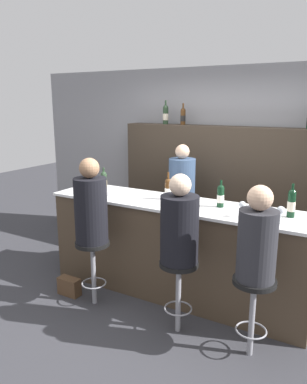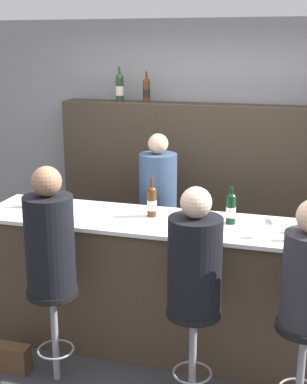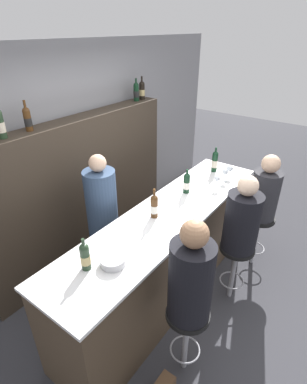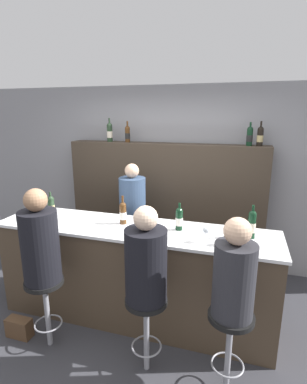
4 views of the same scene
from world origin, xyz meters
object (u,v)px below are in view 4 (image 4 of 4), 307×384
Objects in this scene: guest_seated_right at (234,275)px; bartender at (133,230)px; wine_bottle_backbar_0 at (110,132)px; wine_bottle_backbar_2 at (250,136)px; wine_glass_0 at (206,231)px; wine_bottle_counter_3 at (252,224)px; wine_bottle_counter_0 at (51,206)px; bar_stool_right at (230,332)px; metal_bowl at (56,218)px; bar_stool_middle at (146,315)px; guest_seated_middle at (146,261)px; wine_bottle_backbar_1 at (127,134)px; wine_glass_1 at (230,233)px; handbag at (19,328)px; wine_glass_2 at (246,235)px; bar_stool_left at (45,295)px; wine_bottle_backbar_3 at (260,136)px; wine_bottle_counter_2 at (179,219)px; wine_bottle_counter_1 at (123,213)px; guest_seated_left at (40,242)px.

guest_seated_right is 1.88m from bartender.
wine_bottle_backbar_0 reaches higher than wine_bottle_backbar_2.
wine_glass_0 is 0.19× the size of guest_seated_right.
wine_bottle_counter_3 is at bearing -86.77° from wine_bottle_backbar_2.
bartender reaches higher than wine_bottle_counter_0.
guest_seated_right is at bearing -90.00° from bar_stool_right.
bar_stool_middle is at bearing -25.14° from metal_bowl.
metal_bowl is 0.25× the size of guest_seated_middle.
wine_bottle_backbar_1 is 1.61m from metal_bowl.
guest_seated_middle is at bearing -58.45° from wine_bottle_backbar_0.
wine_bottle_counter_0 is 2.02m from wine_glass_1.
handbag is (-2.11, -1.91, -1.84)m from wine_bottle_backbar_2.
wine_bottle_backbar_0 is 2.14× the size of wine_glass_2.
wine_bottle_counter_0 is 1.03m from bar_stool_left.
wine_bottle_backbar_1 is at bearing -180.00° from wine_bottle_backbar_3.
wine_bottle_counter_2 is at bearing 155.88° from wine_glass_1.
guest_seated_middle is (-0.75, -1.91, -0.88)m from wine_bottle_backbar_2.
wine_bottle_counter_3 is at bearing 0.00° from wine_bottle_counter_2.
wine_bottle_backbar_0 is at bearing 138.03° from wine_glass_0.
wine_bottle_counter_1 is at bearing 54.00° from bar_stool_left.
wine_bottle_backbar_0 is 2.27m from wine_glass_0.
wine_bottle_counter_3 is 0.41× the size of guest_seated_right.
wine_bottle_backbar_0 is 2.15× the size of wine_glass_0.
wine_bottle_counter_2 is 0.97× the size of wine_bottle_backbar_2.
bartender reaches higher than wine_glass_2.
wine_bottle_backbar_1 is 2.69m from handbag.
wine_bottle_counter_1 is at bearing 168.46° from wine_glass_1.
handbag is at bearing -154.47° from wine_bottle_counter_2.
guest_seated_left is 1.70m from guest_seated_right.
wine_bottle_counter_0 is 1.30m from handbag.
wine_bottle_backbar_3 reaches higher than bar_stool_right.
wine_bottle_counter_0 is 0.36× the size of guest_seated_right.
wine_bottle_counter_2 is 0.40× the size of bar_stool_right.
wine_bottle_backbar_2 is at bearing 90.82° from wine_glass_2.
bar_stool_right is (0.06, -0.48, -0.64)m from wine_glass_1.
wine_bottle_backbar_3 is 0.37× the size of guest_seated_middle.
wine_bottle_backbar_2 is 1.65m from wine_glass_0.
wine_bottle_backbar_0 reaches higher than wine_glass_0.
guest_seated_left is at bearing -126.00° from wine_bottle_counter_1.
wine_bottle_counter_1 is 0.95× the size of wine_bottle_counter_3.
wine_bottle_backbar_2 is 3.39m from handbag.
bar_stool_middle is (1.01, 0.00, -0.54)m from guest_seated_left.
wine_bottle_counter_0 reaches higher than wine_glass_0.
bar_stool_right is at bearing 0.00° from bar_stool_left.
wine_glass_1 is 0.78× the size of metal_bowl.
guest_seated_right is at bearing -60.10° from wine_glass_0.
guest_seated_middle is 0.69m from guest_seated_right.
wine_bottle_counter_1 is 1.47m from wine_bottle_backbar_1.
wine_bottle_counter_2 is 0.86× the size of wine_bottle_backbar_0.
wine_bottle_backbar_3 reaches higher than wine_glass_0.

